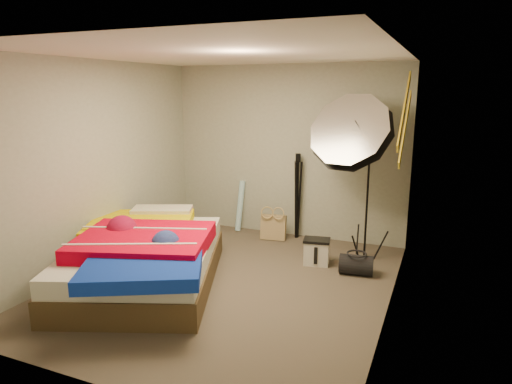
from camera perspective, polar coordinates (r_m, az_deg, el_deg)
The scene contains 15 objects.
floor at distance 5.28m, azimuth -3.60°, elevation -11.37°, with size 4.00×4.00×0.00m, color #50443A.
ceiling at distance 4.83m, azimuth -4.03°, elevation 16.83°, with size 4.00×4.00×0.00m, color silver.
wall_back at distance 6.72m, azimuth 3.86°, elevation 5.01°, with size 3.50×3.50×0.00m, color #9EA293.
wall_front at distance 3.29m, azimuth -19.62°, elevation -4.00°, with size 3.50×3.50×0.00m, color #9EA293.
wall_left at distance 5.88m, azimuth -19.26°, elevation 3.20°, with size 4.00×4.00×0.00m, color #9EA293.
wall_right at distance 4.42m, azimuth 16.96°, elevation 0.37°, with size 4.00×4.00×0.00m, color #9EA293.
tote_bag at distance 6.68m, azimuth 2.19°, elevation -4.42°, with size 0.37×0.11×0.37m, color tan.
wrapping_roll at distance 7.06m, azimuth -2.01°, elevation -1.73°, with size 0.09×0.09×0.78m, color #56AFD2.
camera_case at distance 5.81m, azimuth 7.58°, elevation -7.51°, with size 0.30×0.22×0.30m, color beige.
duffel_bag at distance 5.60m, azimuth 12.41°, elevation -8.88°, with size 0.24×0.24×0.39m, color black.
wall_stripe_upper at distance 4.92m, azimuth 18.03°, elevation 9.77°, with size 0.02×1.10×0.10m, color gold.
wall_stripe_lower at distance 5.19m, azimuth 18.13°, elevation 7.66°, with size 0.02×1.10×0.10m, color gold.
bed at distance 5.31m, azimuth -13.75°, elevation -7.83°, with size 2.28×2.60×0.64m.
photo_umbrella at distance 5.80m, azimuth 11.98°, elevation 6.99°, with size 1.39×1.09×2.23m.
camera_tripod at distance 6.64m, azimuth 5.20°, elevation 0.23°, with size 0.09×0.09×1.25m.
Camera 1 is at (2.16, -4.30, 2.16)m, focal length 32.00 mm.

